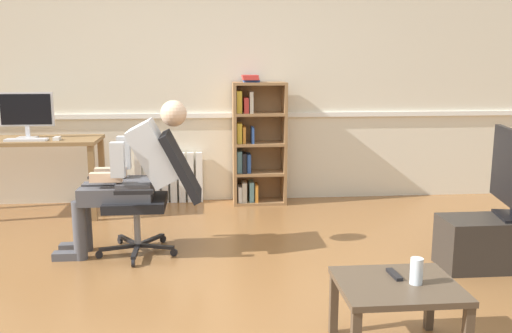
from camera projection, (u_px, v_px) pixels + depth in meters
ground_plane at (244, 300)px, 3.52m from camera, size 18.00×18.00×0.00m
back_wall at (227, 74)px, 5.86m from camera, size 12.00×0.13×2.70m
computer_desk at (27, 150)px, 5.33m from camera, size 1.38×0.57×0.76m
imac_monitor at (26, 111)px, 5.34m from camera, size 0.52×0.14×0.44m
keyboard at (26, 140)px, 5.17m from camera, size 0.38×0.12×0.02m
computer_mouse at (57, 138)px, 5.22m from camera, size 0.06×0.10×0.03m
bookshelf at (255, 143)px, 5.81m from camera, size 0.55×0.29×1.34m
radiator at (169, 178)px, 5.90m from camera, size 0.71×0.08×0.53m
office_chair at (157, 188)px, 4.30m from camera, size 0.82×0.61×0.96m
person_seated at (133, 173)px, 4.26m from camera, size 1.04×0.40×1.20m
tv_stand at (510, 242)px, 4.06m from camera, size 1.02×0.36×0.38m
coffee_table at (397, 293)px, 2.84m from camera, size 0.61×0.52×0.38m
drinking_glass at (416, 271)px, 2.81m from camera, size 0.07×0.07×0.14m
spare_remote at (394, 274)px, 2.92m from camera, size 0.05×0.15×0.02m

